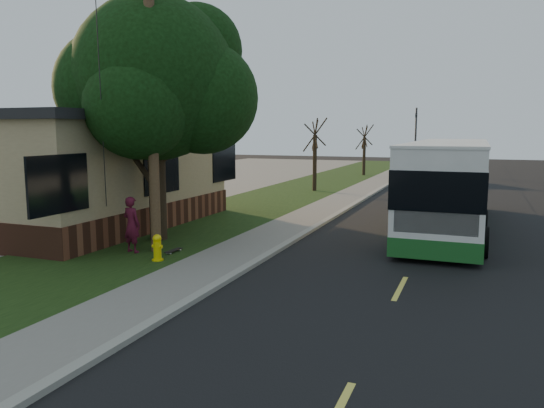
# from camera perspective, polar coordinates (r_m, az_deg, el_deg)

# --- Properties ---
(ground) EXTENTS (120.00, 120.00, 0.00)m
(ground) POSITION_cam_1_polar(r_m,az_deg,el_deg) (13.87, -3.11, -7.31)
(ground) COLOR black
(ground) RESTS_ON ground
(road) EXTENTS (8.00, 80.00, 0.01)m
(road) POSITION_cam_1_polar(r_m,az_deg,el_deg) (22.53, 17.08, -1.70)
(road) COLOR black
(road) RESTS_ON ground
(curb) EXTENTS (0.25, 80.00, 0.12)m
(curb) POSITION_cam_1_polar(r_m,az_deg,el_deg) (23.14, 7.17, -1.02)
(curb) COLOR gray
(curb) RESTS_ON ground
(sidewalk) EXTENTS (2.00, 80.00, 0.08)m
(sidewalk) POSITION_cam_1_polar(r_m,az_deg,el_deg) (23.40, 4.79, -0.94)
(sidewalk) COLOR slate
(sidewalk) RESTS_ON ground
(grass_verge) EXTENTS (5.00, 80.00, 0.07)m
(grass_verge) POSITION_cam_1_polar(r_m,az_deg,el_deg) (24.62, -3.04, -0.49)
(grass_verge) COLOR black
(grass_verge) RESTS_ON ground
(building_lot) EXTENTS (15.00, 80.00, 0.04)m
(building_lot) POSITION_cam_1_polar(r_m,az_deg,el_deg) (30.12, -20.65, 0.53)
(building_lot) COLOR slate
(building_lot) RESTS_ON ground
(fire_hydrant) EXTENTS (0.32, 0.32, 0.74)m
(fire_hydrant) POSITION_cam_1_polar(r_m,az_deg,el_deg) (15.00, -12.24, -4.61)
(fire_hydrant) COLOR yellow
(fire_hydrant) RESTS_ON grass_verge
(utility_pole) EXTENTS (2.86, 3.21, 9.07)m
(utility_pole) POSITION_cam_1_polar(r_m,az_deg,el_deg) (15.90, -12.84, 11.30)
(utility_pole) COLOR #473321
(utility_pole) RESTS_ON ground
(leafy_tree) EXTENTS (6.30, 6.00, 7.80)m
(leafy_tree) POSITION_cam_1_polar(r_m,az_deg,el_deg) (17.79, -12.21, 12.68)
(leafy_tree) COLOR black
(leafy_tree) RESTS_ON grass_verge
(bare_tree_near) EXTENTS (1.38, 1.21, 4.31)m
(bare_tree_near) POSITION_cam_1_polar(r_m,az_deg,el_deg) (31.54, 4.63, 5.22)
(bare_tree_near) COLOR black
(bare_tree_near) RESTS_ON grass_verge
(bare_tree_far) EXTENTS (1.38, 1.21, 4.03)m
(bare_tree_far) POSITION_cam_1_polar(r_m,az_deg,el_deg) (43.07, 9.89, 5.66)
(bare_tree_far) COLOR black
(bare_tree_far) RESTS_ON grass_verge
(traffic_signal) EXTENTS (0.18, 0.22, 5.50)m
(traffic_signal) POSITION_cam_1_polar(r_m,az_deg,el_deg) (46.45, 15.19, 7.10)
(traffic_signal) COLOR #2D2D30
(traffic_signal) RESTS_ON ground
(transit_bus) EXTENTS (2.76, 11.95, 3.23)m
(transit_bus) POSITION_cam_1_polar(r_m,az_deg,el_deg) (20.56, 18.45, 2.18)
(transit_bus) COLOR silver
(transit_bus) RESTS_ON ground
(skateboarder) EXTENTS (0.67, 0.51, 1.66)m
(skateboarder) POSITION_cam_1_polar(r_m,az_deg,el_deg) (16.09, -14.85, -2.15)
(skateboarder) COLOR #4E0F22
(skateboarder) RESTS_ON grass_verge
(skateboard_main) EXTENTS (0.22, 0.74, 0.07)m
(skateboard_main) POSITION_cam_1_polar(r_m,az_deg,el_deg) (15.97, -10.54, -4.94)
(skateboard_main) COLOR black
(skateboard_main) RESTS_ON grass_verge
(dumpster) EXTENTS (1.69, 1.50, 1.25)m
(dumpster) POSITION_cam_1_polar(r_m,az_deg,el_deg) (22.32, -21.37, -0.27)
(dumpster) COLOR black
(dumpster) RESTS_ON building_lot
(distant_car) EXTENTS (2.29, 5.00, 1.66)m
(distant_car) POSITION_cam_1_polar(r_m,az_deg,el_deg) (38.91, 16.20, 3.50)
(distant_car) COLOR black
(distant_car) RESTS_ON ground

